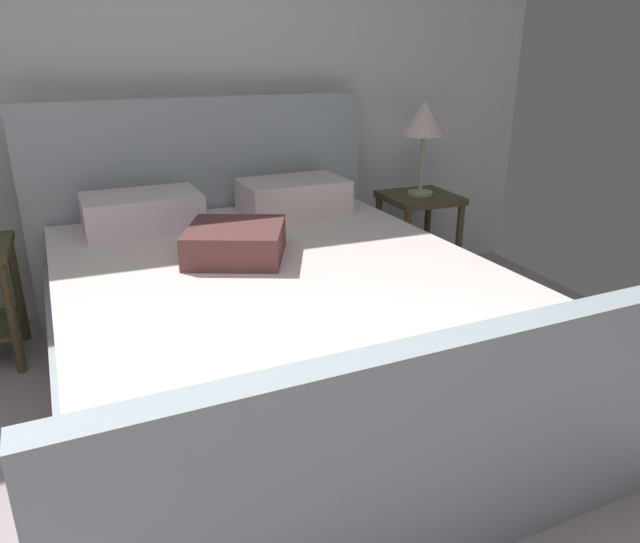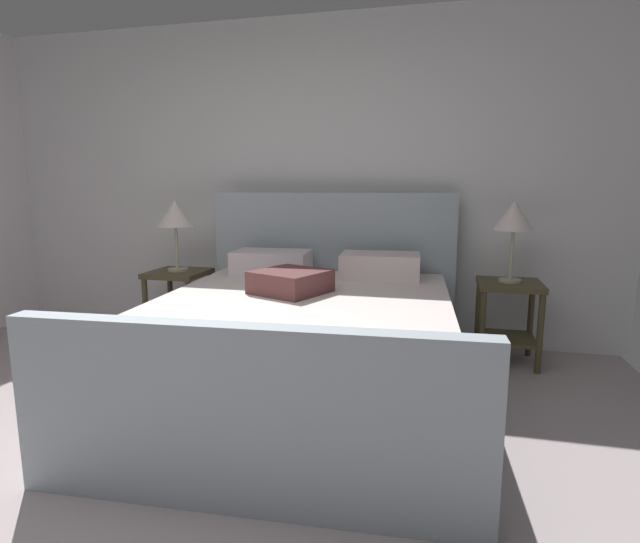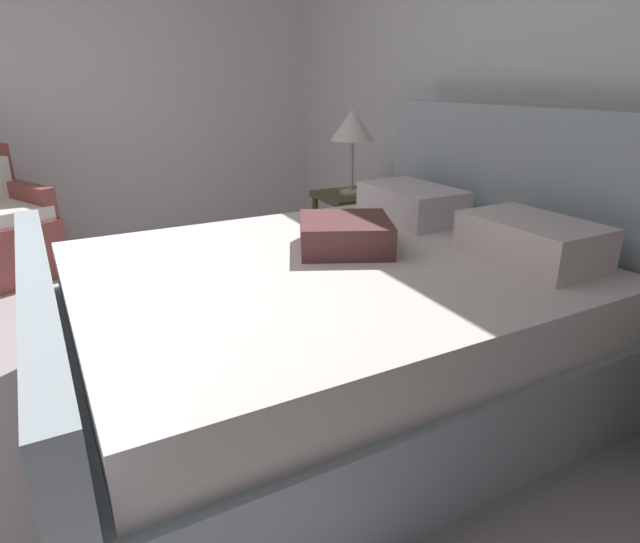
{
  "view_description": "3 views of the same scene",
  "coord_description": "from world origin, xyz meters",
  "views": [
    {
      "loc": [
        -0.22,
        -0.88,
        1.47
      ],
      "look_at": [
        0.62,
        1.23,
        0.62
      ],
      "focal_mm": 33.49,
      "sensor_mm": 36.0,
      "label": 1
    },
    {
      "loc": [
        1.24,
        -1.4,
        1.28
      ],
      "look_at": [
        0.53,
        1.55,
        0.76
      ],
      "focal_mm": 27.99,
      "sensor_mm": 36.0,
      "label": 2
    },
    {
      "loc": [
        2.37,
        0.42,
        1.35
      ],
      "look_at": [
        0.56,
        1.29,
        0.62
      ],
      "focal_mm": 29.77,
      "sensor_mm": 36.0,
      "label": 3
    }
  ],
  "objects": [
    {
      "name": "table_lamp_right",
      "position": [
        1.74,
        2.33,
        1.06
      ],
      "size": [
        0.28,
        0.28,
        0.58
      ],
      "color": "#B7B293",
      "rests_on": "nightstand_right"
    },
    {
      "name": "bed",
      "position": [
        0.46,
        1.43,
        0.35
      ],
      "size": [
        2.03,
        2.38,
        1.23
      ],
      "color": "#9EADB5",
      "rests_on": "ground"
    },
    {
      "name": "nightstand_left",
      "position": [
        -0.81,
        2.2,
        0.4
      ],
      "size": [
        0.44,
        0.44,
        0.6
      ],
      "color": "#4B4127",
      "rests_on": "ground"
    },
    {
      "name": "nightstand_right",
      "position": [
        1.74,
        2.33,
        0.4
      ],
      "size": [
        0.44,
        0.44,
        0.6
      ],
      "color": "#4B4127",
      "rests_on": "ground"
    },
    {
      "name": "table_lamp_left",
      "position": [
        -0.81,
        2.2,
        1.05
      ],
      "size": [
        0.3,
        0.3,
        0.57
      ],
      "color": "#B7B293",
      "rests_on": "nightstand_left"
    },
    {
      "name": "wall_back",
      "position": [
        0.0,
        2.72,
        1.31
      ],
      "size": [
        5.37,
        0.12,
        2.62
      ],
      "primitive_type": "cube",
      "color": "white",
      "rests_on": "ground"
    },
    {
      "name": "ground_plane",
      "position": [
        0.0,
        0.0,
        -0.01
      ],
      "size": [
        5.25,
        5.33,
        0.02
      ],
      "primitive_type": "cube",
      "color": "#A89B9D"
    }
  ]
}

